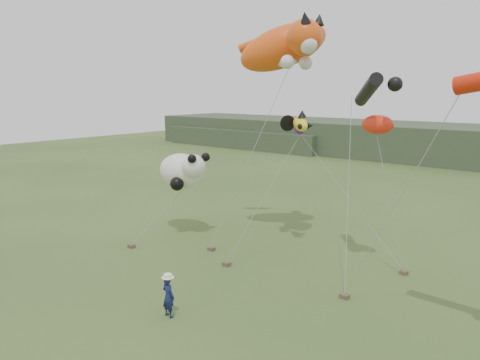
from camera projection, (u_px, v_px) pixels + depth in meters
The scene contains 9 objects.
ground at pixel (185, 314), 16.79m from camera, with size 120.00×120.00×0.00m, color #385123.
headland at pixel (455, 145), 52.24m from camera, with size 90.00×13.00×4.00m.
festival_attendant at pixel (168, 297), 16.51m from camera, with size 0.55×0.36×1.50m, color #141C4C.
sandbag_anchors at pixel (256, 264), 21.46m from camera, with size 12.39×5.64×0.17m.
cat_kite at pixel (287, 46), 23.34m from camera, with size 6.06×4.45×3.46m.
fish_kite at pixel (295, 123), 22.81m from camera, with size 2.25×1.46×1.11m.
tube_kites at pixel (430, 83), 16.27m from camera, with size 8.93×6.54×1.66m.
panda_kite at pixel (183, 171), 25.89m from camera, with size 3.41×2.21×2.12m.
misc_kites at pixel (348, 125), 22.48m from camera, with size 7.67×4.80×1.53m.
Camera 1 is at (11.44, -10.76, 7.91)m, focal length 35.00 mm.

